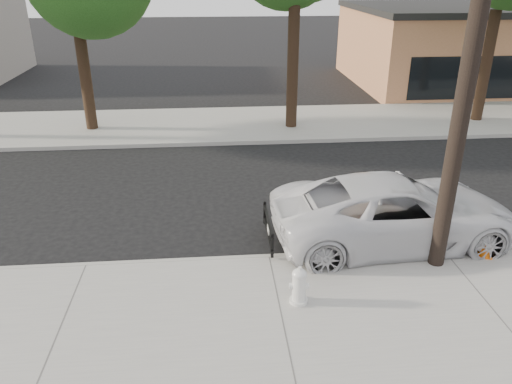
% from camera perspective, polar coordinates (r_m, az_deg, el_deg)
% --- Properties ---
extents(ground, '(120.00, 120.00, 0.00)m').
position_cam_1_polar(ground, '(13.14, 0.47, -3.06)').
color(ground, black).
rests_on(ground, ground).
extents(near_sidewalk, '(90.00, 4.40, 0.15)m').
position_cam_1_polar(near_sidewalk, '(9.51, 2.99, -14.57)').
color(near_sidewalk, gray).
rests_on(near_sidewalk, ground).
extents(far_sidewalk, '(90.00, 5.00, 0.15)m').
position_cam_1_polar(far_sidewalk, '(21.02, -1.73, 7.78)').
color(far_sidewalk, gray).
rests_on(far_sidewalk, ground).
extents(curb_near, '(90.00, 0.12, 0.16)m').
position_cam_1_polar(curb_near, '(11.29, 1.48, -7.59)').
color(curb_near, '#9E9B93').
rests_on(curb_near, ground).
extents(utility_pole, '(1.40, 0.34, 9.00)m').
position_cam_1_polar(utility_pole, '(10.18, 23.51, 14.83)').
color(utility_pole, black).
rests_on(utility_pole, near_sidewalk).
extents(police_cruiser, '(5.96, 3.02, 1.62)m').
position_cam_1_polar(police_cruiser, '(12.18, 15.68, -2.11)').
color(police_cruiser, silver).
rests_on(police_cruiser, ground).
extents(fire_hydrant, '(0.39, 0.36, 0.73)m').
position_cam_1_polar(fire_hydrant, '(9.67, 4.94, -10.71)').
color(fire_hydrant, silver).
rests_on(fire_hydrant, near_sidewalk).
extents(traffic_cone, '(0.42, 0.42, 0.65)m').
position_cam_1_polar(traffic_cone, '(12.21, 24.76, -5.32)').
color(traffic_cone, orange).
rests_on(traffic_cone, near_sidewalk).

